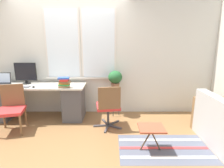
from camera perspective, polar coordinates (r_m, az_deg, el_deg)
name	(u,v)px	position (r m, az deg, el deg)	size (l,w,h in m)	color
ground_plane	(67,124)	(3.73, -14.33, -12.62)	(14.00, 14.00, 0.00)	olive
wall_back_with_window	(72,54)	(4.05, -12.83, 9.49)	(9.00, 0.12, 2.70)	silver
desk	(39,101)	(4.08, -22.78, -5.04)	(2.03, 0.62, 0.74)	beige
laptop	(2,82)	(4.38, -32.22, 0.52)	(0.34, 0.27, 0.25)	black
monitor	(27,73)	(4.18, -26.08, 3.29)	(0.46, 0.17, 0.46)	black
keyboard	(21,87)	(3.94, -27.70, -0.84)	(0.39, 0.15, 0.02)	slate
mouse	(34,87)	(3.78, -23.99, -0.85)	(0.04, 0.07, 0.04)	black
book_stack	(65,83)	(3.57, -15.05, 0.45)	(0.24, 0.17, 0.21)	olive
desk_chair_wooden	(12,107)	(3.72, -29.76, -6.59)	(0.53, 0.54, 0.85)	brown
office_chair_swivel	(109,106)	(3.32, -0.91, -7.18)	(0.56, 0.57, 0.85)	#47474C
plant_stand	(116,92)	(3.87, 1.31, -2.76)	(0.20, 0.20, 0.64)	#333338
potted_plant	(116,78)	(3.79, 1.34, 1.93)	(0.30, 0.30, 0.38)	brown
floor_rug_striped	(165,148)	(3.02, 16.83, -19.45)	(1.41, 0.81, 0.01)	#565B6B
folding_stool	(152,130)	(2.76, 12.97, -14.28)	(0.38, 0.33, 0.39)	#B24C33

